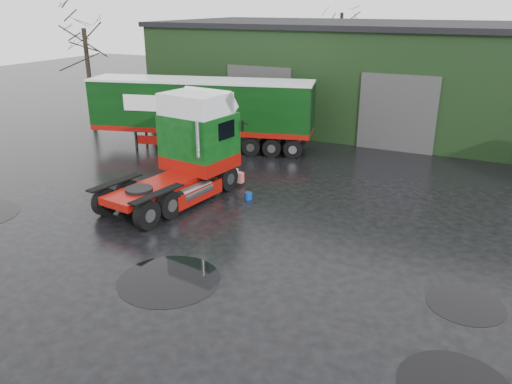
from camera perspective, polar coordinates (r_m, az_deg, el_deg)
The scene contains 9 objects.
ground at distance 15.87m, azimuth -1.74°, elevation -7.00°, with size 100.00×100.00×0.00m, color black.
warehouse at distance 33.03m, azimuth 18.03°, elevation 12.44°, with size 32.40×12.40×6.30m.
hero_tractor at distance 19.44m, azimuth -10.04°, elevation 4.55°, with size 2.82×6.65×4.13m, color #0B3F11, non-canonical shape.
trailer_left at distance 27.03m, azimuth -6.26°, elevation 8.85°, with size 2.45×11.96×3.71m, color silver, non-canonical shape.
wash_bucket at distance 20.03m, azimuth -0.86°, elevation -0.45°, with size 0.30×0.30×0.28m, color #072FA1.
tree_left at distance 34.06m, azimuth -18.77°, elevation 14.45°, with size 4.40×4.40×8.50m, color black, non-canonical shape.
tree_back_a at distance 44.33m, azimuth 9.64°, elevation 17.11°, with size 4.40×4.40×9.50m, color black, non-canonical shape.
puddle_0 at distance 14.64m, azimuth -9.91°, elevation -9.90°, with size 2.94×2.94×0.01m, color black.
puddle_1 at distance 14.49m, azimuth 22.81°, elevation -11.74°, with size 2.02×2.02×0.01m, color black.
Camera 1 is at (6.51, -12.44, 7.41)m, focal length 35.00 mm.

